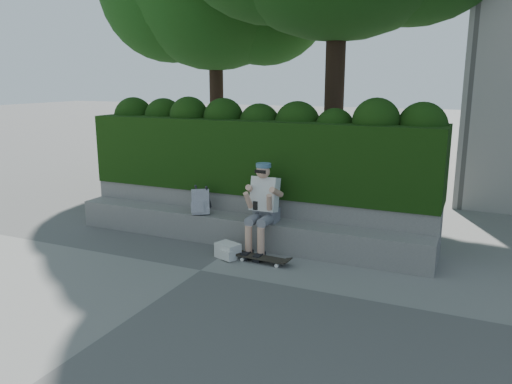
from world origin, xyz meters
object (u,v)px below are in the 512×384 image
at_px(backpack_plaid, 200,202).
at_px(skateboard, 262,258).
at_px(backpack_ground, 228,250).
at_px(person, 263,204).

bearing_deg(backpack_plaid, skateboard, -54.11).
bearing_deg(backpack_plaid, backpack_ground, -67.49).
xyz_separation_m(person, backpack_ground, (-0.37, -0.46, -0.64)).
bearing_deg(backpack_plaid, person, -36.54).
bearing_deg(person, backpack_plaid, 175.93).
distance_m(person, backpack_plaid, 1.15).
relative_size(person, backpack_plaid, 3.33).
height_order(person, backpack_ground, person).
height_order(skateboard, backpack_plaid, backpack_plaid).
bearing_deg(skateboard, person, 113.96).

